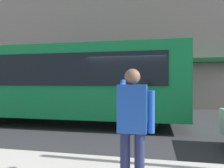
# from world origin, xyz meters

# --- Properties ---
(ground_plane) EXTENTS (60.00, 60.00, 0.00)m
(ground_plane) POSITION_xyz_m (0.00, 0.00, 0.00)
(ground_plane) COLOR #2B2B2D
(building_facade_far) EXTENTS (28.00, 1.55, 12.00)m
(building_facade_far) POSITION_xyz_m (-0.02, -6.80, 5.99)
(building_facade_far) COLOR gray
(building_facade_far) RESTS_ON ground_plane
(red_bus) EXTENTS (9.05, 2.54, 3.08)m
(red_bus) POSITION_xyz_m (2.48, -0.23, 1.68)
(red_bus) COLOR #0F7238
(red_bus) RESTS_ON ground_plane
(pedestrian_photographer) EXTENTS (0.53, 0.52, 1.70)m
(pedestrian_photographer) POSITION_xyz_m (-0.65, 4.81, 1.14)
(pedestrian_photographer) COLOR #1E2347
(pedestrian_photographer) RESTS_ON sidewalk_curb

